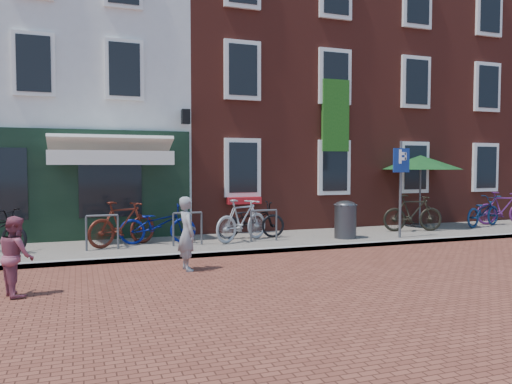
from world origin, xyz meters
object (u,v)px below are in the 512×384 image
object	(u,v)px
bicycle_4	(250,220)
parasol	(421,160)
bicycle_5	(413,213)
bicycle_2	(158,224)
woman	(187,234)
bicycle_7	(503,208)
boy	(16,256)
parking_sign	(401,175)
bicycle_6	(483,211)
litter_bin	(345,217)
bicycle_1	(123,224)
bicycle_3	(242,220)

from	to	relation	value
bicycle_4	parasol	bearing A→B (deg)	-77.48
bicycle_5	parasol	bearing A→B (deg)	-33.22
bicycle_2	bicycle_4	bearing A→B (deg)	-79.86
woman	bicycle_7	xyz separation A→B (m)	(11.27, 3.10, -0.08)
parasol	boy	size ratio (longest dim) A/B	2.04
parasol	bicycle_2	distance (m)	8.65
parking_sign	bicycle_7	size ratio (longest dim) A/B	1.43
bicycle_4	bicycle_6	bearing A→B (deg)	-83.84
litter_bin	parasol	size ratio (longest dim) A/B	0.42
bicycle_1	woman	bearing A→B (deg)	173.47
bicycle_3	bicycle_7	world-z (taller)	same
boy	bicycle_4	xyz separation A→B (m)	(5.28, 3.97, -0.04)
parking_sign	bicycle_6	distance (m)	4.35
bicycle_2	bicycle_5	bearing A→B (deg)	-83.79
bicycle_5	bicycle_7	world-z (taller)	same
parasol	bicycle_4	distance (m)	6.22
bicycle_1	bicycle_7	size ratio (longest dim) A/B	1.00
litter_bin	bicycle_4	distance (m)	2.56
litter_bin	bicycle_7	xyz separation A→B (m)	(6.49, 0.93, -0.01)
bicycle_1	bicycle_5	size ratio (longest dim) A/B	1.00
boy	bicycle_2	world-z (taller)	boy
litter_bin	bicycle_4	size ratio (longest dim) A/B	0.57
boy	woman	bearing A→B (deg)	-92.33
bicycle_6	bicycle_7	bearing A→B (deg)	-98.10
parasol	bicycle_3	distance (m)	6.63
parasol	litter_bin	bearing A→B (deg)	-158.05
bicycle_7	bicycle_3	bearing A→B (deg)	109.93
bicycle_7	bicycle_6	bearing A→B (deg)	116.80
bicycle_6	parking_sign	bearing A→B (deg)	88.02
litter_bin	bicycle_5	bearing A→B (deg)	11.84
bicycle_3	bicycle_7	size ratio (longest dim) A/B	1.00
parking_sign	bicycle_3	xyz separation A→B (m)	(-4.25, 0.82, -1.16)
boy	bicycle_2	size ratio (longest dim) A/B	0.67
parasol	bicycle_3	bearing A→B (deg)	-170.78
litter_bin	bicycle_7	distance (m)	6.55
litter_bin	woman	xyz separation A→B (m)	(-4.78, -2.18, 0.07)
litter_bin	bicycle_1	size ratio (longest dim) A/B	0.59
parasol	bicycle_2	bearing A→B (deg)	-175.23
bicycle_3	bicycle_6	distance (m)	8.27
parasol	bicycle_6	world-z (taller)	parasol
litter_bin	bicycle_1	world-z (taller)	bicycle_1
bicycle_6	bicycle_7	distance (m)	1.05
bicycle_3	bicycle_7	distance (m)	9.31
woman	bicycle_5	world-z (taller)	woman
boy	bicycle_5	distance (m)	10.94
parking_sign	bicycle_6	world-z (taller)	parking_sign
boy	bicycle_6	distance (m)	13.72
bicycle_1	bicycle_4	xyz separation A→B (m)	(3.35, 0.18, -0.05)
parking_sign	boy	size ratio (longest dim) A/B	2.08
parasol	bicycle_3	xyz separation A→B (m)	(-6.35, -1.03, -1.60)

